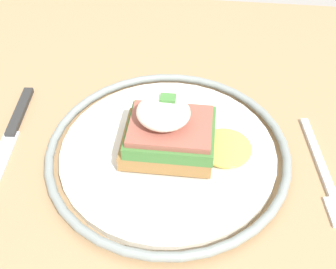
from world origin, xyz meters
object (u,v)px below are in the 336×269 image
sandwich (170,131)px  knife (12,132)px  fork (324,173)px  plate (168,151)px

sandwich → knife: bearing=-4.9°
knife → fork: bearing=176.3°
plate → fork: size_ratio=1.79×
sandwich → fork: (-0.17, 0.01, -0.04)m
sandwich → knife: sandwich is taller
plate → knife: bearing=-4.4°
sandwich → knife: 0.20m
fork → knife: 0.37m
knife → plate: bearing=175.6°
sandwich → fork: sandwich is taller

